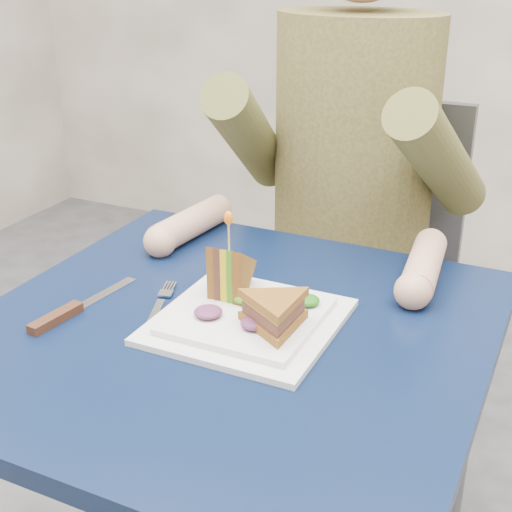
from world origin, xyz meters
The scene contains 12 objects.
table centered at (0.00, 0.00, 0.65)m, with size 0.75×0.75×0.73m.
chair centered at (0.00, 0.66, 0.54)m, with size 0.42×0.40×0.93m.
diner centered at (0.00, 0.55, 0.91)m, with size 0.54×0.59×0.74m.
plate centered at (0.03, 0.01, 0.74)m, with size 0.26×0.26×0.02m.
sandwich_flat centered at (0.08, -0.01, 0.78)m, with size 0.16×0.16×0.05m.
sandwich_upright centered at (-0.03, 0.06, 0.78)m, with size 0.08×0.12×0.12m.
fork centered at (-0.12, -0.01, 0.73)m, with size 0.07×0.17×0.01m.
knife centered at (-0.24, -0.08, 0.74)m, with size 0.04×0.22×0.02m.
toothpick centered at (-0.03, 0.06, 0.85)m, with size 0.00×0.00×0.06m, color tan.
toothpick_frill centered at (-0.03, 0.06, 0.88)m, with size 0.01×0.01×0.02m, color orange.
lettuce_spill centered at (0.03, 0.02, 0.76)m, with size 0.15×0.13×0.02m, color #337A14, non-canonical shape.
onion_ring centered at (0.04, 0.02, 0.77)m, with size 0.04×0.04×0.01m, color #9E4C7A.
Camera 1 is at (0.44, -0.82, 1.26)m, focal length 50.00 mm.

